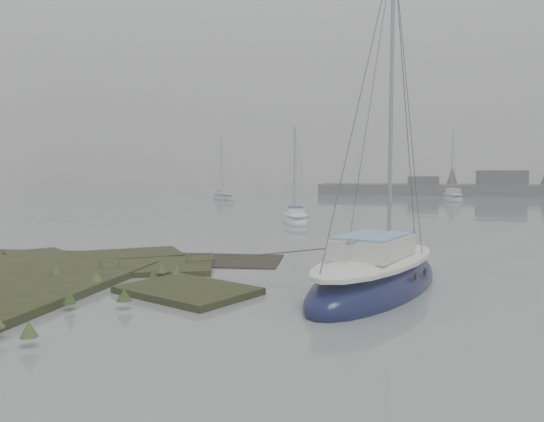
{
  "coord_description": "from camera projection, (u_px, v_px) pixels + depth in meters",
  "views": [
    {
      "loc": [
        5.94,
        -13.96,
        3.41
      ],
      "look_at": [
        1.39,
        6.03,
        1.8
      ],
      "focal_mm": 35.0,
      "sensor_mm": 36.0,
      "label": 1
    }
  ],
  "objects": [
    {
      "name": "sailboat_far_c",
      "position": [
        362.0,
        193.0,
        72.76
      ],
      "size": [
        4.45,
        3.82,
        6.28
      ],
      "rotation": [
        0.0,
        0.0,
        0.93
      ],
      "color": "silver",
      "rests_on": "ground"
    },
    {
      "name": "sailboat_far_b",
      "position": [
        453.0,
        198.0,
        58.13
      ],
      "size": [
        2.25,
        6.3,
        8.8
      ],
      "rotation": [
        0.0,
        0.0,
        0.03
      ],
      "color": "#B8BCC2",
      "rests_on": "ground"
    },
    {
      "name": "sailboat_white",
      "position": [
        295.0,
        220.0,
        33.9
      ],
      "size": [
        2.77,
        4.99,
        6.7
      ],
      "rotation": [
        0.0,
        0.0,
        0.27
      ],
      "color": "white",
      "rests_on": "ground"
    },
    {
      "name": "ground",
      "position": [
        319.0,
        210.0,
        44.32
      ],
      "size": [
        160.0,
        160.0,
        0.0
      ],
      "primitive_type": "plane",
      "color": "slate",
      "rests_on": "ground"
    },
    {
      "name": "sailboat_main",
      "position": [
        376.0,
        280.0,
        14.86
      ],
      "size": [
        4.76,
        7.79,
        10.45
      ],
      "rotation": [
        0.0,
        0.0,
        -0.34
      ],
      "color": "#0F1539",
      "rests_on": "ground"
    },
    {
      "name": "sailboat_far_a",
      "position": [
        224.0,
        197.0,
        60.42
      ],
      "size": [
        4.75,
        5.66,
        7.94
      ],
      "rotation": [
        0.0,
        0.0,
        0.61
      ],
      "color": "#A6ACB0",
      "rests_on": "ground"
    }
  ]
}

